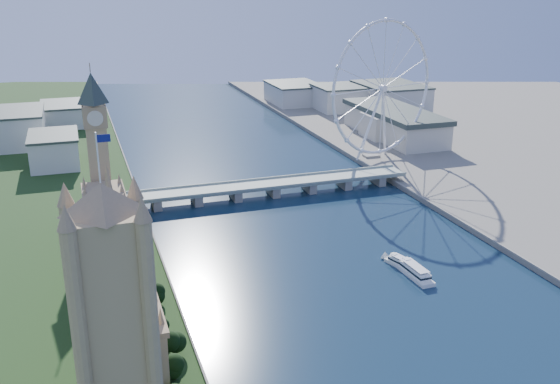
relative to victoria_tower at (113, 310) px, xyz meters
name	(u,v)px	position (x,y,z in m)	size (l,w,h in m)	color
victoria_tower	(113,310)	(0.00, 0.00, 0.00)	(28.16, 28.16, 112.00)	tan
parliament_range	(116,264)	(7.00, 115.00, -36.01)	(24.00, 200.00, 70.00)	tan
big_ben	(96,129)	(7.00, 223.00, 12.08)	(20.02, 20.02, 110.00)	tan
westminster_bridge	(273,186)	(135.00, 245.00, -47.86)	(220.00, 22.00, 9.50)	gray
london_eye	(383,89)	(254.98, 300.08, 13.03)	(113.60, 39.12, 124.30)	silver
county_hall	(393,139)	(310.00, 375.00, -54.49)	(54.00, 144.00, 35.00)	beige
city_skyline	(236,108)	(174.22, 505.08, -37.53)	(505.00, 280.00, 32.00)	beige
tour_boat_near	(403,267)	(166.69, 97.49, -54.49)	(7.11, 27.91, 6.15)	silver
tour_boat_far	(414,276)	(167.21, 85.18, -54.49)	(8.45, 32.89, 7.30)	white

